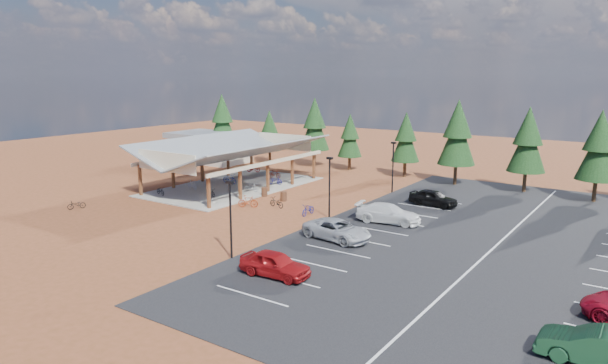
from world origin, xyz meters
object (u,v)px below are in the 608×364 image
at_px(lamp_post_1, 329,183).
at_px(car_2, 337,230).
at_px(bike_2, 230,179).
at_px(bike_5, 252,187).
at_px(car_5, 599,347).
at_px(lamp_post_0, 230,214).
at_px(bike_14, 308,210).
at_px(trash_bin_0, 264,192).
at_px(car_0, 275,264).
at_px(car_3, 388,213).
at_px(trash_bin_1, 284,196).
at_px(car_4, 433,198).
at_px(outbuilding, 210,147).
at_px(bike_4, 211,192).
at_px(lamp_post_2, 393,163).
at_px(bike_0, 161,191).
at_px(bike_7, 275,174).
at_px(bike_16, 276,202).
at_px(bike_3, 253,168).
at_px(bike_8, 77,205).
at_px(bike_15, 248,201).
at_px(bike_pavilion, 233,151).
at_px(bike_6, 275,180).
at_px(bike_1, 192,185).

distance_m(lamp_post_1, car_2, 6.37).
height_order(bike_2, bike_5, bike_2).
bearing_deg(car_2, car_5, -108.41).
relative_size(lamp_post_0, bike_14, 2.75).
relative_size(trash_bin_0, car_0, 0.20).
relative_size(bike_14, car_3, 0.36).
distance_m(trash_bin_1, car_4, 13.76).
xyz_separation_m(trash_bin_0, car_0, (13.85, -16.33, 0.34)).
distance_m(outbuilding, bike_4, 22.23).
bearing_deg(lamp_post_0, lamp_post_1, 90.00).
bearing_deg(lamp_post_2, bike_2, -159.33).
height_order(lamp_post_1, bike_0, lamp_post_1).
height_order(trash_bin_0, bike_7, bike_7).
height_order(bike_0, car_0, car_0).
bearing_deg(bike_16, bike_3, -120.38).
bearing_deg(bike_5, bike_14, -131.26).
xyz_separation_m(bike_8, car_0, (24.43, -2.95, 0.38)).
height_order(bike_2, car_5, car_5).
distance_m(bike_7, bike_16, 13.42).
relative_size(outbuilding, bike_4, 7.26).
distance_m(bike_7, car_2, 23.79).
bearing_deg(lamp_post_1, car_4, 58.03).
distance_m(outbuilding, bike_3, 11.02).
bearing_deg(bike_15, bike_16, -83.68).
xyz_separation_m(bike_8, car_3, (24.79, 11.50, 0.39)).
bearing_deg(bike_8, bike_pavilion, 92.48).
distance_m(lamp_post_1, car_5, 25.25).
xyz_separation_m(bike_16, car_2, (9.51, -5.23, 0.30)).
distance_m(bike_4, bike_6, 8.31).
height_order(outbuilding, bike_4, outbuilding).
height_order(bike_5, bike_8, bike_5).
relative_size(bike_1, car_2, 0.31).
xyz_separation_m(bike_4, car_5, (34.85, -13.48, 0.32)).
bearing_deg(trash_bin_1, trash_bin_0, 169.37).
bearing_deg(bike_pavilion, bike_0, -112.59).
distance_m(bike_8, car_5, 41.57).
bearing_deg(outbuilding, car_0, -41.01).
distance_m(bike_0, bike_1, 3.66).
relative_size(lamp_post_1, car_3, 0.99).
relative_size(lamp_post_2, car_3, 0.99).
bearing_deg(bike_pavilion, car_0, -42.94).
distance_m(lamp_post_2, car_2, 17.27).
relative_size(bike_6, car_4, 0.39).
height_order(bike_7, bike_15, bike_15).
height_order(lamp_post_0, bike_4, lamp_post_0).
bearing_deg(bike_14, car_3, 9.59).
distance_m(bike_2, bike_16, 11.75).
bearing_deg(bike_4, car_3, -65.93).
distance_m(lamp_post_1, car_0, 13.84).
bearing_deg(trash_bin_0, car_0, -49.69).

